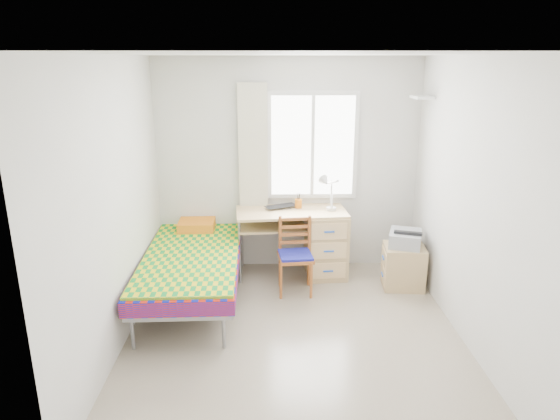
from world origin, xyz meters
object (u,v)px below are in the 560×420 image
object	(u,v)px
printer	(405,238)
cabinet	(403,266)
chair	(296,250)
bed	(193,258)
desk	(320,240)

from	to	relation	value
printer	cabinet	bearing A→B (deg)	-88.70
chair	cabinet	distance (m)	1.28
chair	cabinet	xyz separation A→B (m)	(1.25, 0.06, -0.24)
cabinet	bed	bearing A→B (deg)	-169.70
chair	cabinet	bearing A→B (deg)	-3.48
chair	printer	bearing A→B (deg)	-1.80
chair	printer	xyz separation A→B (m)	(1.26, 0.10, 0.10)
printer	bed	bearing A→B (deg)	-156.06
desk	cabinet	world-z (taller)	desk
cabinet	desk	bearing A→B (deg)	162.96
bed	desk	bearing A→B (deg)	20.70
desk	cabinet	bearing A→B (deg)	-26.77
desk	bed	bearing A→B (deg)	-162.29
bed	chair	size ratio (longest dim) A/B	2.54
desk	chair	size ratio (longest dim) A/B	1.56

